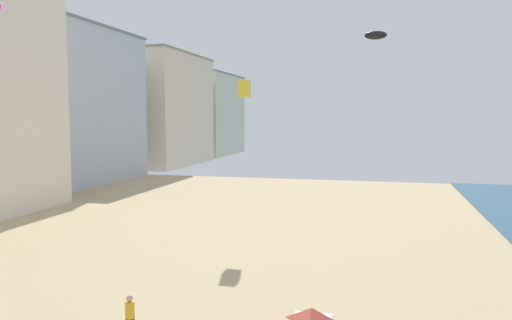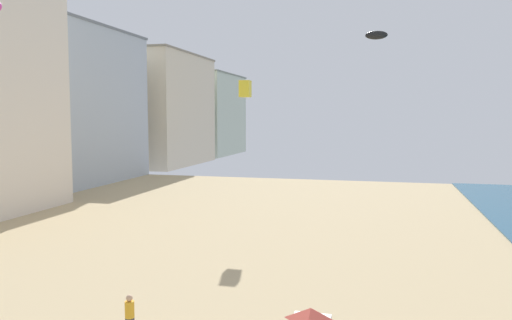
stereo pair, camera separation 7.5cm
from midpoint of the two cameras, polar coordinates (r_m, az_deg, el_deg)
name	(u,v)px [view 2 (the right image)]	position (r m, az deg, el deg)	size (l,w,h in m)	color
boardwalk_hotel_mid	(68,105)	(64.39, -20.70, 5.86)	(10.81, 21.32, 18.72)	#ADB7C1
boardwalk_hotel_far	(157,110)	(85.49, -11.23, 5.67)	(13.38, 21.53, 18.35)	beige
boardwalk_hotel_distant	(205,115)	(107.09, -5.78, 5.20)	(12.47, 20.71, 16.93)	#B7C6B2
kite_flyer	(130,314)	(19.34, -14.14, -16.74)	(0.34, 0.34, 1.64)	#383D4C
kite_black_parafoil	(376,35)	(33.88, 13.67, 13.70)	(1.41, 0.39, 0.55)	black
kite_yellow_box	(245,89)	(39.03, -1.19, 8.14)	(0.82, 0.82, 1.29)	yellow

